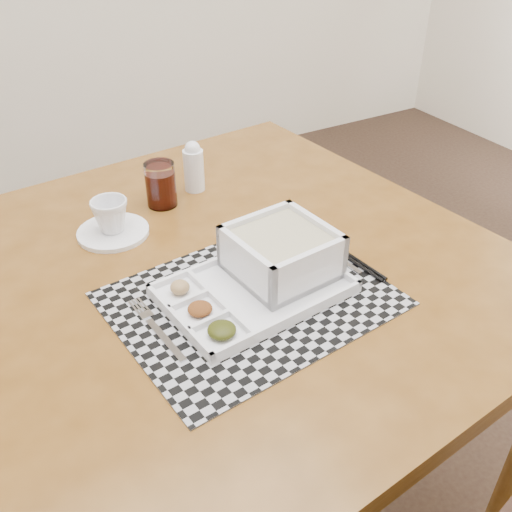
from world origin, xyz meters
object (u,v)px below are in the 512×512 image
at_px(cup, 110,216).
at_px(juice_glass, 161,186).
at_px(dining_table, 217,297).
at_px(serving_tray, 273,265).
at_px(creamer_bottle, 194,167).

xyz_separation_m(cup, juice_glass, (0.14, 0.07, 0.00)).
relative_size(dining_table, juice_glass, 11.58).
bearing_deg(serving_tray, dining_table, 121.31).
bearing_deg(cup, creamer_bottle, 31.60).
relative_size(juice_glass, creamer_bottle, 0.83).
distance_m(juice_glass, creamer_bottle, 0.10).
distance_m(dining_table, creamer_bottle, 0.35).
height_order(cup, juice_glass, juice_glass).
height_order(serving_tray, juice_glass, juice_glass).
height_order(dining_table, cup, cup).
xyz_separation_m(serving_tray, juice_glass, (-0.07, 0.38, 0.01)).
height_order(juice_glass, creamer_bottle, creamer_bottle).
relative_size(dining_table, creamer_bottle, 9.63).
xyz_separation_m(dining_table, creamer_bottle, (0.10, 0.30, 0.14)).
xyz_separation_m(dining_table, serving_tray, (0.06, -0.11, 0.12)).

